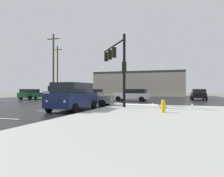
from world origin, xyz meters
TOP-DOWN VIEW (x-y plane):
  - ground_plane at (0.00, 0.00)m, footprint 120.00×120.00m
  - road_asphalt at (0.00, 0.00)m, footprint 44.00×44.00m
  - snow_strip_curbside at (5.00, -4.00)m, footprint 4.00×1.60m
  - lane_markings at (1.20, -1.38)m, footprint 36.15×36.15m
  - traffic_signal_mast at (3.41, -4.72)m, footprint 3.74×5.27m
  - fire_hydrant at (7.90, -9.41)m, footprint 0.48×0.26m
  - strip_building_background at (-0.44, 26.76)m, footprint 20.53×8.00m
  - sedan_white at (2.93, 4.14)m, footprint 4.58×2.12m
  - sedan_grey at (0.71, -5.20)m, footprint 4.67×2.39m
  - sedan_green at (-13.02, 4.34)m, footprint 2.36×4.66m
  - suv_silver at (-6.73, 2.72)m, footprint 5.00×2.62m
  - sedan_black at (11.29, 10.17)m, footprint 2.13×4.58m
  - sedan_tan at (-6.87, 13.51)m, footprint 4.64×2.31m
  - suv_navy at (1.44, -9.06)m, footprint 2.29×4.89m
  - utility_pole_far at (-10.84, 6.78)m, footprint 2.20×0.28m
  - utility_pole_distant at (-16.46, 16.70)m, footprint 2.20×0.28m

SIDE VIEW (x-z plane):
  - ground_plane at x=0.00m, z-range 0.00..0.00m
  - road_asphalt at x=0.00m, z-range 0.00..0.02m
  - lane_markings at x=1.20m, z-range 0.02..0.03m
  - snow_strip_curbside at x=5.00m, z-range 0.14..0.20m
  - fire_hydrant at x=7.90m, z-range 0.14..0.93m
  - sedan_white at x=2.93m, z-range 0.06..1.64m
  - sedan_grey at x=0.71m, z-range 0.06..1.64m
  - sedan_green at x=-13.02m, z-range 0.06..1.64m
  - sedan_black at x=11.29m, z-range 0.06..1.64m
  - sedan_tan at x=-6.87m, z-range 0.06..1.64m
  - suv_silver at x=-6.73m, z-range 0.08..2.11m
  - suv_navy at x=1.44m, z-range 0.08..2.11m
  - strip_building_background at x=-0.44m, z-range 0.00..5.61m
  - traffic_signal_mast at x=3.41m, z-range 1.30..7.19m
  - utility_pole_far at x=-10.84m, z-range 0.22..10.80m
  - utility_pole_distant at x=-16.46m, z-range 0.22..11.11m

